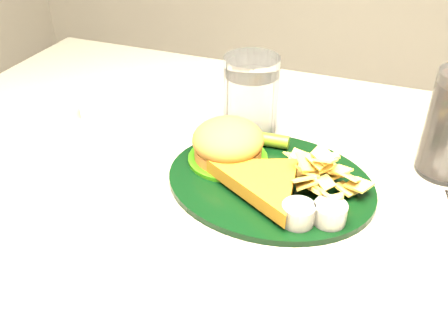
# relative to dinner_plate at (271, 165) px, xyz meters

# --- Properties ---
(dinner_plate) EXTENTS (0.31, 0.26, 0.06)m
(dinner_plate) POSITION_rel_dinner_plate_xyz_m (0.00, 0.00, 0.00)
(dinner_plate) COLOR black
(dinner_plate) RESTS_ON table
(water_glass) EXTENTS (0.10, 0.10, 0.13)m
(water_glass) POSITION_rel_dinner_plate_xyz_m (-0.07, 0.11, 0.03)
(water_glass) COLOR silver
(water_glass) RESTS_ON table
(ramekin) EXTENTS (0.05, 0.05, 0.03)m
(ramekin) POSITION_rel_dinner_plate_xyz_m (-0.34, 0.08, -0.02)
(ramekin) COLOR white
(ramekin) RESTS_ON table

